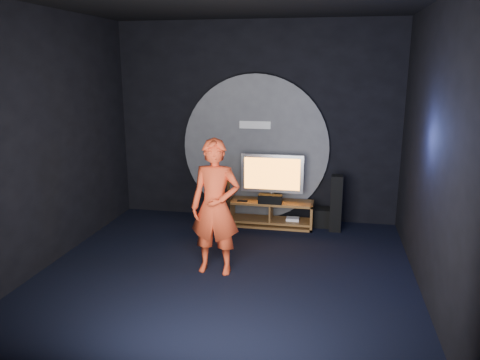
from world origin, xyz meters
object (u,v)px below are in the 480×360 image
media_console (271,215)px  tv (272,175)px  tower_speaker_right (336,203)px  subwoofer (322,217)px  tower_speaker_left (223,202)px  player (215,207)px

media_console → tv: 0.70m
tower_speaker_right → subwoofer: (-0.22, 0.19, -0.32)m
media_console → tower_speaker_left: tower_speaker_left is taller
tv → tower_speaker_right: tv is taller
tower_speaker_right → player: player is taller
media_console → player: size_ratio=0.79×
tv → subwoofer: bearing=5.4°
tv → player: 2.11m
tower_speaker_right → subwoofer: 0.43m
media_console → tower_speaker_left: bearing=-157.4°
subwoofer → player: size_ratio=0.17×
tower_speaker_right → media_console: bearing=178.1°
tv → subwoofer: size_ratio=3.38×
tower_speaker_left → tower_speaker_right: bearing=8.8°
tower_speaker_right → tower_speaker_left: bearing=-171.2°
player → tower_speaker_right: bearing=51.7°
tv → player: player is taller
tower_speaker_left → player: 1.74m
media_console → player: 2.17m
subwoofer → tower_speaker_left: bearing=-163.9°
media_console → subwoofer: bearing=9.8°
tower_speaker_left → tower_speaker_right: 1.90m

